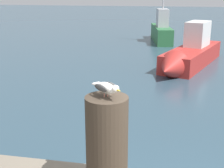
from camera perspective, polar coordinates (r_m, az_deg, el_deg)
mooring_post at (r=3.03m, az=-0.94°, el=-10.61°), size 0.40×0.40×0.92m
seagull at (r=2.82m, az=-0.91°, el=-0.68°), size 0.32×0.30×0.14m
boat_green at (r=19.77m, az=8.83°, el=9.49°), size 1.59×4.67×4.95m
boat_red at (r=13.22m, az=13.74°, el=5.20°), size 2.94×5.71×1.91m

